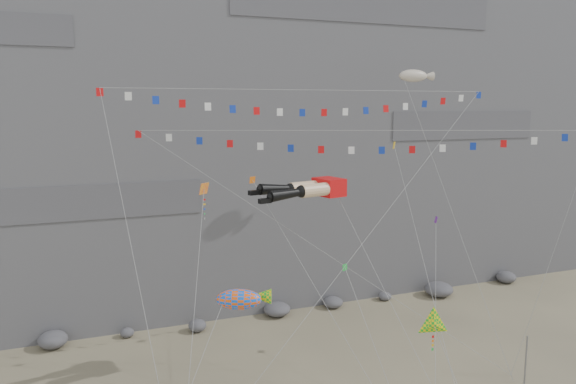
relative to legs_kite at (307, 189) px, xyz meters
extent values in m
cube|color=slate|center=(2.12, 27.11, 10.85)|extent=(80.00, 28.00, 50.00)
cylinder|color=gray|center=(13.44, -7.91, -12.09)|extent=(0.12, 0.12, 4.12)
cube|color=red|center=(1.96, 0.49, 0.01)|extent=(2.07, 2.51, 1.30)
cylinder|color=#E3BC8D|center=(0.27, -0.59, 0.01)|extent=(2.36, 1.45, 0.96)
sphere|color=black|center=(-0.80, -0.85, 0.01)|extent=(0.88, 0.88, 0.88)
cone|color=black|center=(-2.06, -1.15, -0.07)|extent=(2.74, 1.39, 0.89)
cube|color=black|center=(-3.76, -1.56, -0.36)|extent=(0.91, 0.57, 0.32)
cylinder|color=#E3BC8D|center=(-0.04, 0.67, 0.01)|extent=(2.36, 1.45, 0.96)
sphere|color=black|center=(-1.11, 0.41, 0.01)|extent=(0.88, 0.88, 0.88)
cone|color=black|center=(-2.37, 0.11, 0.13)|extent=(2.75, 1.39, 0.96)
cube|color=black|center=(-4.06, -0.30, 0.04)|extent=(0.91, 0.57, 0.32)
cylinder|color=gray|center=(3.02, -6.80, -7.05)|extent=(0.03, 0.03, 20.40)
cylinder|color=gray|center=(-4.88, -3.21, -3.51)|extent=(0.03, 0.03, 27.23)
cylinder|color=gray|center=(9.60, -2.73, -4.99)|extent=(0.03, 0.03, 21.34)
cube|color=gray|center=(14.28, -5.75, -14.10)|extent=(0.16, 0.16, 0.10)
cylinder|color=gray|center=(-9.51, -5.27, -6.74)|extent=(0.03, 0.03, 17.23)
cylinder|color=gray|center=(13.47, 0.15, -2.77)|extent=(0.03, 0.03, 26.46)
cube|color=gray|center=(13.68, -6.68, -14.10)|extent=(0.16, 0.16, 0.10)
cylinder|color=gray|center=(-0.47, -3.45, -6.82)|extent=(0.03, 0.03, 20.26)
cylinder|color=gray|center=(7.37, -5.57, -8.59)|extent=(0.03, 0.03, 17.52)
cylinder|color=gray|center=(1.93, -6.89, -9.71)|extent=(0.03, 0.03, 12.53)
cylinder|color=gray|center=(7.35, -4.31, -5.69)|extent=(0.03, 0.03, 22.81)
camera|label=1|loc=(-15.78, -36.47, 5.93)|focal=35.00mm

